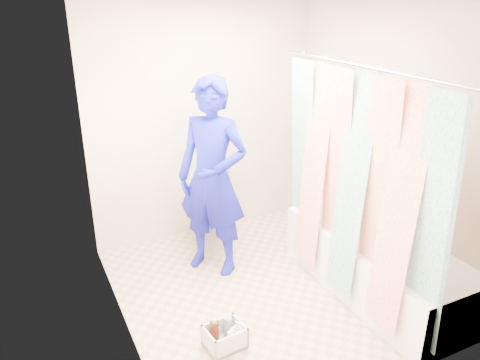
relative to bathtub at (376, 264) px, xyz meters
name	(u,v)px	position (x,y,z in m)	size (l,w,h in m)	color
floor	(264,289)	(-0.85, 0.43, -0.27)	(2.60, 2.60, 0.00)	tan
wall_back	(205,123)	(-0.85, 1.73, 0.93)	(2.40, 0.02, 2.40)	beige
wall_front	(382,232)	(-0.85, -0.88, 0.93)	(2.40, 0.02, 2.40)	beige
wall_left	(114,187)	(-2.05, 0.43, 0.93)	(0.02, 2.60, 2.40)	beige
wall_right	(385,141)	(0.35, 0.43, 0.93)	(0.02, 2.60, 2.40)	beige
bathtub	(376,264)	(0.00, 0.00, 0.00)	(0.70, 1.75, 0.50)	white
curtain_rod	(365,67)	(-0.33, 0.00, 1.68)	(0.02, 0.02, 1.90)	silver
shower_curtain	(353,190)	(-0.33, 0.00, 0.75)	(0.06, 1.75, 1.80)	white
toilet	(212,205)	(-0.90, 1.48, 0.12)	(0.43, 0.75, 0.77)	white
tank_lid	(212,204)	(-0.94, 1.37, 0.18)	(0.47, 0.20, 0.04)	white
tank_internals	(206,165)	(-0.87, 1.69, 0.49)	(0.18, 0.09, 0.25)	black
plumber	(212,178)	(-1.10, 0.97, 0.63)	(0.66, 0.43, 1.80)	#0F149C
cleaning_caddy	(226,337)	(-1.45, -0.07, -0.19)	(0.30, 0.25, 0.22)	silver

